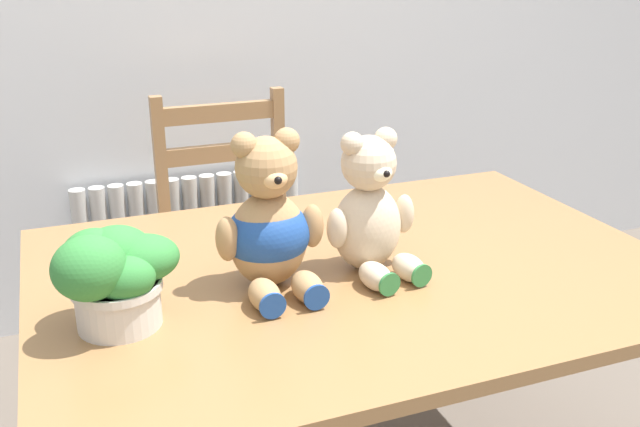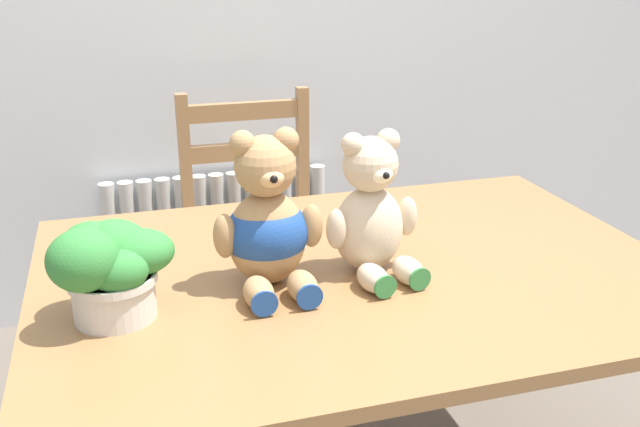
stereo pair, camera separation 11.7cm
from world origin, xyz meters
The scene contains 6 objects.
radiator centered at (-0.14, 1.73, 0.25)m, with size 0.88×0.10×0.56m.
dining_table centered at (0.00, 0.50, 0.62)m, with size 1.42×1.00×0.70m.
wooden_chair_behind centered at (-0.06, 1.38, 0.46)m, with size 0.46×0.41×0.92m.
teddy_bear_left centered at (-0.21, 0.47, 0.84)m, with size 0.23×0.24×0.34m.
teddy_bear_right centered at (0.02, 0.47, 0.84)m, with size 0.22×0.23×0.32m.
potted_plant centered at (-0.53, 0.41, 0.81)m, with size 0.23×0.19×0.20m.
Camera 2 is at (-0.50, -0.88, 1.38)m, focal length 40.00 mm.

